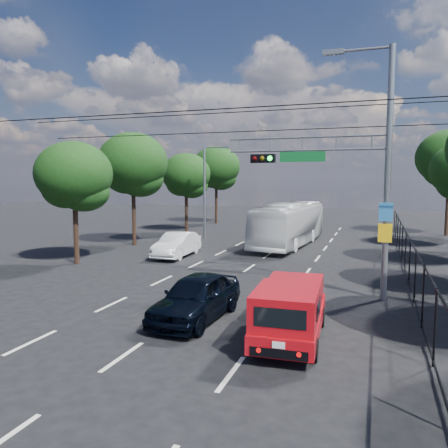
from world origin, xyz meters
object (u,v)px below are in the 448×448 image
at_px(navy_hatchback, 196,297).
at_px(white_bus, 289,224).
at_px(signal_mast, 354,163).
at_px(white_van, 177,245).
at_px(red_pickup, 291,309).

distance_m(navy_hatchback, white_bus, 17.00).
bearing_deg(signal_mast, white_van, 150.31).
bearing_deg(white_bus, red_pickup, -74.37).
height_order(signal_mast, white_bus, signal_mast).
height_order(red_pickup, white_bus, white_bus).
distance_m(red_pickup, navy_hatchback, 3.41).
height_order(signal_mast, white_van, signal_mast).
bearing_deg(navy_hatchback, white_bus, 93.77).
bearing_deg(white_bus, navy_hatchback, -84.78).
distance_m(signal_mast, red_pickup, 7.04).
distance_m(white_bus, white_van, 8.61).
height_order(signal_mast, navy_hatchback, signal_mast).
height_order(red_pickup, navy_hatchback, red_pickup).
xyz_separation_m(signal_mast, red_pickup, (-1.36, -5.38, -4.32)).
distance_m(red_pickup, white_van, 14.38).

